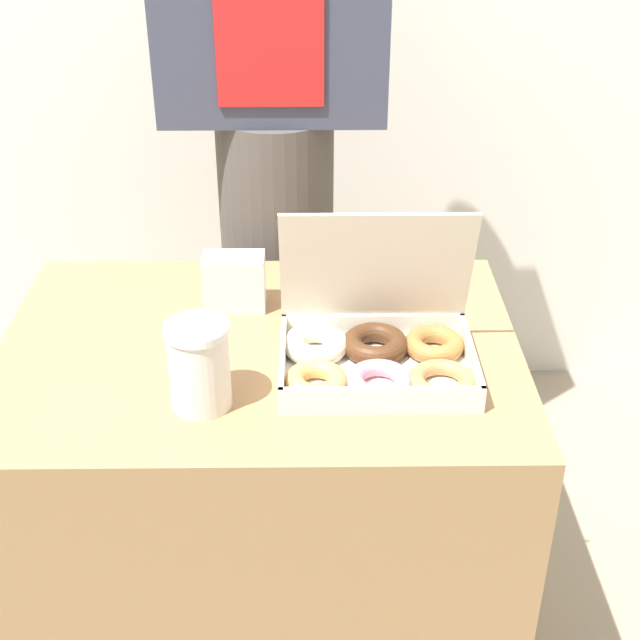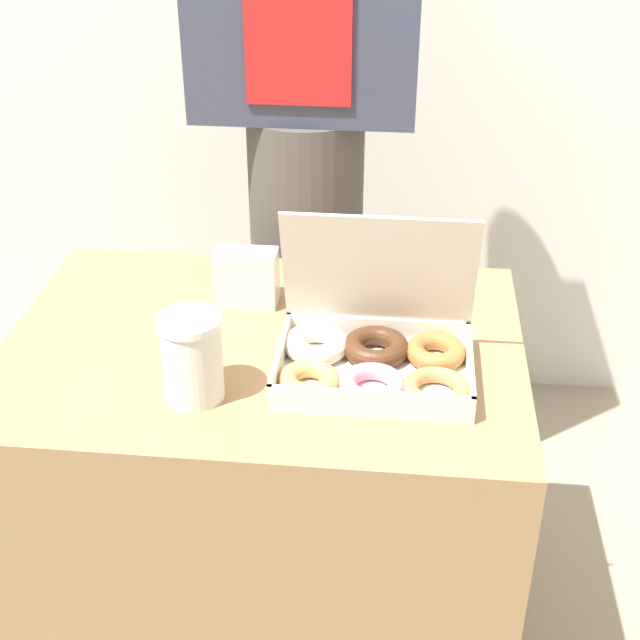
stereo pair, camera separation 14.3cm
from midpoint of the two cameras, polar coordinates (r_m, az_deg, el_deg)
The scene contains 6 objects.
ground_plane at distance 2.00m, azimuth -5.33°, elevation -19.78°, with size 14.00×14.00×0.00m, color gray.
table at distance 1.73m, azimuth -5.92°, elevation -12.01°, with size 0.88×0.64×0.73m.
donut_box at distance 1.42m, azimuth 0.67°, elevation -1.98°, with size 0.34×0.25×0.26m.
coffee_cup at distance 1.35m, azimuth -10.77°, elevation -2.96°, with size 0.10×0.10×0.14m.
napkin_holder at distance 1.61m, azimuth -8.05°, elevation 2.37°, with size 0.11×0.06×0.10m.
person_customer at distance 1.87m, azimuth -5.24°, elevation 13.56°, with size 0.45×0.25×1.83m.
Camera 1 is at (0.09, -1.28, 1.53)m, focal length 50.00 mm.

